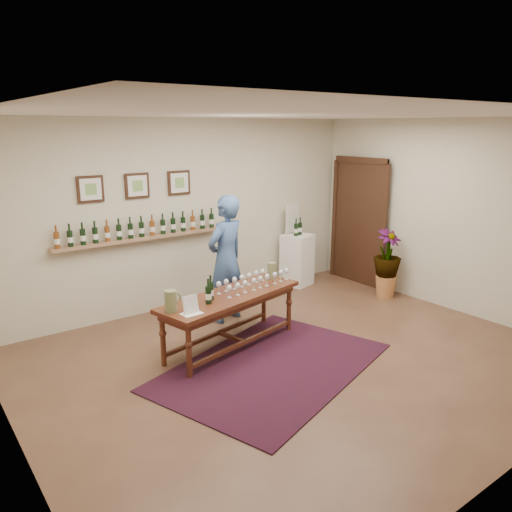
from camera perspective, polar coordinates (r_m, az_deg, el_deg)
ground at (r=6.04m, az=4.64°, el=-11.70°), size 6.00×6.00×0.00m
room_shell at (r=8.36m, az=7.29°, el=3.75°), size 6.00×6.00×6.00m
rug at (r=5.85m, az=1.89°, el=-12.48°), size 3.07×2.50×0.01m
tasting_table at (r=6.13m, az=-2.90°, el=-5.30°), size 2.03×1.01×0.69m
table_glasses at (r=6.32m, az=-0.58°, el=-2.88°), size 1.22×0.45×0.17m
table_bottles at (r=5.82m, az=-5.34°, el=-3.86°), size 0.30×0.22×0.29m
pitcher_left at (r=5.57m, az=-9.72°, el=-5.11°), size 0.20×0.20×0.24m
pitcher_right at (r=6.71m, az=1.79°, el=-1.64°), size 0.16×0.16×0.21m
menu_card at (r=5.50m, az=-7.50°, el=-5.53°), size 0.23×0.17×0.20m
display_pedestal at (r=8.65m, az=4.72°, el=-0.42°), size 0.54×0.54×0.89m
pedestal_bottles at (r=8.46m, az=4.83°, el=3.32°), size 0.30×0.15×0.29m
info_sign at (r=8.61m, az=4.22°, el=4.37°), size 0.38×0.12×0.54m
potted_plant at (r=8.22m, az=14.74°, el=-0.83°), size 0.51×0.51×0.95m
person at (r=6.92m, az=-3.44°, el=-0.36°), size 0.74×0.58×1.78m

